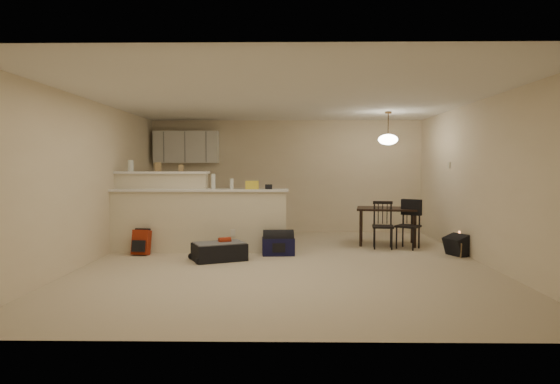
{
  "coord_description": "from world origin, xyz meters",
  "views": [
    {
      "loc": [
        0.03,
        -7.64,
        1.49
      ],
      "look_at": [
        -0.1,
        0.7,
        1.05
      ],
      "focal_mm": 32.0,
      "sensor_mm": 36.0,
      "label": 1
    }
  ],
  "objects_px": {
    "dining_chair_far": "(408,225)",
    "dining_table": "(387,212)",
    "red_backpack": "(141,242)",
    "navy_duffel": "(278,246)",
    "black_daypack": "(458,246)",
    "dining_chair_near": "(383,225)",
    "pendant_lamp": "(388,139)",
    "suitcase": "(219,252)"
  },
  "relations": [
    {
      "from": "navy_duffel",
      "to": "dining_table",
      "type": "bearing_deg",
      "value": 25.34
    },
    {
      "from": "dining_table",
      "to": "navy_duffel",
      "type": "distance_m",
      "value": 2.37
    },
    {
      "from": "red_backpack",
      "to": "navy_duffel",
      "type": "relative_size",
      "value": 0.77
    },
    {
      "from": "dining_table",
      "to": "suitcase",
      "type": "relative_size",
      "value": 1.54
    },
    {
      "from": "navy_duffel",
      "to": "black_daypack",
      "type": "xyz_separation_m",
      "value": [
        2.98,
        0.0,
        0.02
      ]
    },
    {
      "from": "dining_table",
      "to": "red_backpack",
      "type": "height_order",
      "value": "dining_table"
    },
    {
      "from": "dining_chair_near",
      "to": "navy_duffel",
      "type": "relative_size",
      "value": 1.59
    },
    {
      "from": "dining_chair_near",
      "to": "red_backpack",
      "type": "distance_m",
      "value": 4.23
    },
    {
      "from": "pendant_lamp",
      "to": "dining_chair_near",
      "type": "bearing_deg",
      "value": -110.0
    },
    {
      "from": "dining_chair_far",
      "to": "red_backpack",
      "type": "height_order",
      "value": "dining_chair_far"
    },
    {
      "from": "dining_table",
      "to": "black_daypack",
      "type": "distance_m",
      "value": 1.55
    },
    {
      "from": "suitcase",
      "to": "black_daypack",
      "type": "xyz_separation_m",
      "value": [
        3.9,
        0.47,
        0.03
      ]
    },
    {
      "from": "pendant_lamp",
      "to": "dining_chair_near",
      "type": "height_order",
      "value": "pendant_lamp"
    },
    {
      "from": "dining_table",
      "to": "dining_chair_near",
      "type": "distance_m",
      "value": 0.51
    },
    {
      "from": "navy_duffel",
      "to": "black_daypack",
      "type": "bearing_deg",
      "value": -3.91
    },
    {
      "from": "pendant_lamp",
      "to": "suitcase",
      "type": "distance_m",
      "value": 3.84
    },
    {
      "from": "suitcase",
      "to": "red_backpack",
      "type": "relative_size",
      "value": 1.92
    },
    {
      "from": "dining_table",
      "to": "black_daypack",
      "type": "bearing_deg",
      "value": -41.04
    },
    {
      "from": "dining_chair_near",
      "to": "dining_chair_far",
      "type": "xyz_separation_m",
      "value": [
        0.45,
        -0.01,
        0.01
      ]
    },
    {
      "from": "dining_chair_far",
      "to": "black_daypack",
      "type": "bearing_deg",
      "value": -10.71
    },
    {
      "from": "dining_chair_near",
      "to": "red_backpack",
      "type": "bearing_deg",
      "value": -162.59
    },
    {
      "from": "dining_chair_near",
      "to": "suitcase",
      "type": "distance_m",
      "value": 3.04
    },
    {
      "from": "dining_table",
      "to": "pendant_lamp",
      "type": "distance_m",
      "value": 1.38
    },
    {
      "from": "red_backpack",
      "to": "dining_chair_far",
      "type": "bearing_deg",
      "value": 15.45
    },
    {
      "from": "navy_duffel",
      "to": "dining_chair_far",
      "type": "bearing_deg",
      "value": 12.55
    },
    {
      "from": "dining_chair_far",
      "to": "navy_duffel",
      "type": "bearing_deg",
      "value": -128.27
    },
    {
      "from": "red_backpack",
      "to": "black_daypack",
      "type": "height_order",
      "value": "red_backpack"
    },
    {
      "from": "red_backpack",
      "to": "pendant_lamp",
      "type": "bearing_deg",
      "value": 21.74
    },
    {
      "from": "suitcase",
      "to": "navy_duffel",
      "type": "bearing_deg",
      "value": 2.5
    },
    {
      "from": "black_daypack",
      "to": "dining_table",
      "type": "bearing_deg",
      "value": 14.86
    },
    {
      "from": "dining_chair_near",
      "to": "dining_chair_far",
      "type": "distance_m",
      "value": 0.45
    },
    {
      "from": "dining_table",
      "to": "red_backpack",
      "type": "bearing_deg",
      "value": -156.03
    },
    {
      "from": "dining_chair_near",
      "to": "black_daypack",
      "type": "relative_size",
      "value": 2.26
    },
    {
      "from": "suitcase",
      "to": "red_backpack",
      "type": "height_order",
      "value": "red_backpack"
    },
    {
      "from": "dining_table",
      "to": "navy_duffel",
      "type": "xyz_separation_m",
      "value": [
        -2.03,
        -1.14,
        -0.47
      ]
    },
    {
      "from": "dining_chair_far",
      "to": "pendant_lamp",
      "type": "bearing_deg",
      "value": 157.31
    },
    {
      "from": "red_backpack",
      "to": "black_daypack",
      "type": "bearing_deg",
      "value": 7.01
    },
    {
      "from": "dining_table",
      "to": "pendant_lamp",
      "type": "relative_size",
      "value": 1.98
    },
    {
      "from": "dining_table",
      "to": "dining_chair_near",
      "type": "relative_size",
      "value": 1.45
    },
    {
      "from": "dining_table",
      "to": "dining_chair_near",
      "type": "height_order",
      "value": "dining_chair_near"
    },
    {
      "from": "dining_chair_far",
      "to": "dining_table",
      "type": "bearing_deg",
      "value": 157.31
    },
    {
      "from": "suitcase",
      "to": "dining_chair_near",
      "type": "bearing_deg",
      "value": -1.89
    }
  ]
}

